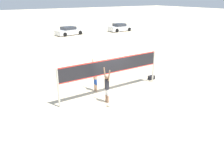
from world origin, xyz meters
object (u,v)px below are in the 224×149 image
object	(u,v)px
player_spiker	(107,85)
parked_car_near	(120,28)
gear_bag	(151,78)
volleyball_net	(112,69)
parked_car_mid	(69,31)
volleyball	(109,105)
player_blocker	(95,75)

from	to	relation	value
player_spiker	parked_car_near	bearing A→B (deg)	-36.51
gear_bag	parked_car_near	size ratio (longest dim) A/B	0.12
volleyball_net	player_spiker	world-z (taller)	volleyball_net
volleyball_net	gear_bag	size ratio (longest dim) A/B	14.57
gear_bag	parked_car_near	xyz separation A→B (m)	(11.84, 21.12, 0.48)
parked_car_near	parked_car_mid	world-z (taller)	parked_car_near
parked_car_near	parked_car_mid	xyz separation A→B (m)	(-9.22, 1.16, -0.01)
volleyball_net	parked_car_near	bearing A→B (deg)	53.94
volleyball	parked_car_near	world-z (taller)	parked_car_near
player_spiker	parked_car_mid	bearing A→B (deg)	-17.45
player_blocker	parked_car_near	bearing A→B (deg)	141.53
player_blocker	volleyball	size ratio (longest dim) A/B	10.14
player_blocker	parked_car_mid	xyz separation A→B (m)	(7.22, 21.85, -0.51)
parked_car_mid	parked_car_near	bearing A→B (deg)	-15.99
volleyball	player_spiker	bearing A→B (deg)	67.40
volleyball_net	gear_bag	xyz separation A→B (m)	(3.84, 0.42, -1.52)
volleyball	player_blocker	bearing A→B (deg)	79.51
volleyball_net	parked_car_near	xyz separation A→B (m)	(15.68, 21.54, -1.04)
volleyball_net	volleyball	xyz separation A→B (m)	(-1.19, -1.47, -1.56)
gear_bag	volleyball	bearing A→B (deg)	-159.43
player_spiker	parked_car_near	distance (m)	28.02
parked_car_mid	gear_bag	bearing A→B (deg)	-105.55
gear_bag	volleyball_net	bearing A→B (deg)	-173.80
volleyball_net	parked_car_mid	size ratio (longest dim) A/B	1.52
volleyball_net	player_blocker	distance (m)	1.25
volleyball_net	player_blocker	xyz separation A→B (m)	(-0.76, 0.84, -0.53)
parked_car_near	gear_bag	bearing A→B (deg)	-118.92
player_blocker	parked_car_near	distance (m)	26.43
player_spiker	volleyball	bearing A→B (deg)	157.40
parked_car_mid	volleyball	bearing A→B (deg)	-116.41
player_spiker	parked_car_mid	xyz separation A→B (m)	(7.44, 23.67, -0.50)
volleyball	parked_car_mid	size ratio (longest dim) A/B	0.04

